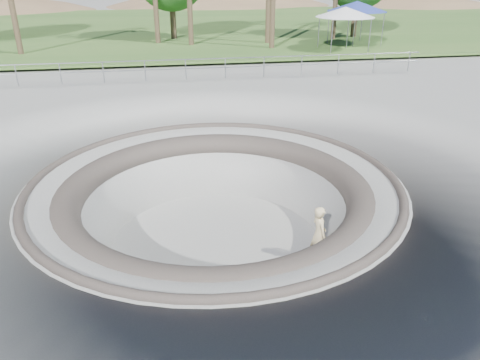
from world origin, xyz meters
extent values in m
plane|color=#999894|center=(0.00, 0.00, 0.00)|extent=(180.00, 180.00, 0.00)
torus|color=#999894|center=(0.00, 0.00, -2.00)|extent=(14.00, 14.00, 4.00)
cylinder|color=#999894|center=(0.00, 0.00, -1.95)|extent=(6.60, 6.60, 0.10)
torus|color=#493F3A|center=(0.00, 0.00, -0.02)|extent=(10.24, 10.24, 0.24)
torus|color=#493F3A|center=(0.00, 0.00, -0.45)|extent=(8.91, 8.91, 0.81)
cube|color=#375C24|center=(0.00, 34.00, 0.22)|extent=(180.00, 36.00, 0.12)
ellipsoid|color=brown|center=(-22.00, 55.00, -6.44)|extent=(50.40, 36.00, 23.40)
ellipsoid|color=brown|center=(8.00, 60.00, -7.87)|extent=(61.60, 44.00, 28.60)
ellipsoid|color=brown|center=(35.00, 52.00, -5.36)|extent=(42.00, 30.00, 19.50)
cylinder|color=gray|center=(0.00, 12.00, 1.17)|extent=(25.00, 0.05, 0.05)
cylinder|color=gray|center=(0.00, 12.00, 0.72)|extent=(25.00, 0.05, 0.05)
cube|color=olive|center=(2.56, -1.54, -1.82)|extent=(0.90, 0.56, 0.02)
cylinder|color=#B5B6BA|center=(2.56, -1.54, -1.86)|extent=(0.11, 0.18, 0.04)
cylinder|color=#B5B6BA|center=(2.56, -1.54, -1.86)|extent=(0.11, 0.18, 0.04)
cylinder|color=beige|center=(2.56, -1.54, -1.87)|extent=(0.08, 0.06, 0.07)
cylinder|color=beige|center=(2.56, -1.54, -1.87)|extent=(0.08, 0.06, 0.07)
cylinder|color=beige|center=(2.56, -1.54, -1.87)|extent=(0.08, 0.06, 0.07)
cylinder|color=beige|center=(2.56, -1.54, -1.87)|extent=(0.08, 0.06, 0.07)
imported|color=beige|center=(2.56, -1.54, -1.01)|extent=(0.45, 0.63, 1.60)
cylinder|color=gray|center=(9.50, 17.34, 1.27)|extent=(0.06, 0.06, 1.99)
cylinder|color=gray|center=(12.03, 17.34, 1.27)|extent=(0.06, 0.06, 1.99)
cylinder|color=gray|center=(9.50, 19.87, 1.27)|extent=(0.06, 0.06, 1.99)
cylinder|color=gray|center=(12.03, 19.87, 1.27)|extent=(0.06, 0.06, 1.99)
cube|color=white|center=(10.77, 18.61, 2.36)|extent=(2.73, 2.73, 0.08)
cone|color=white|center=(10.77, 18.61, 2.68)|extent=(5.37, 5.37, 0.63)
cylinder|color=gray|center=(11.06, 19.36, 1.34)|extent=(0.06, 0.06, 2.13)
cylinder|color=gray|center=(13.77, 19.36, 1.34)|extent=(0.06, 0.06, 2.13)
cylinder|color=gray|center=(11.06, 22.07, 1.34)|extent=(0.06, 0.06, 2.13)
cylinder|color=gray|center=(13.77, 22.07, 1.34)|extent=(0.06, 0.06, 2.13)
cube|color=#293997|center=(12.42, 20.71, 2.50)|extent=(3.30, 3.30, 0.08)
cone|color=#293997|center=(12.42, 20.71, 2.84)|extent=(5.68, 5.68, 0.68)
cylinder|color=brown|center=(-0.03, 25.77, 2.61)|extent=(0.44, 0.44, 4.88)
cylinder|color=brown|center=(13.88, 24.40, 2.64)|extent=(0.44, 0.44, 4.94)
camera|label=1|loc=(-1.28, -11.64, 5.47)|focal=35.00mm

